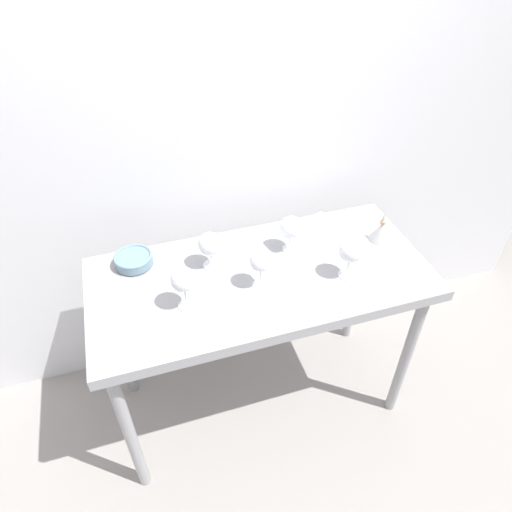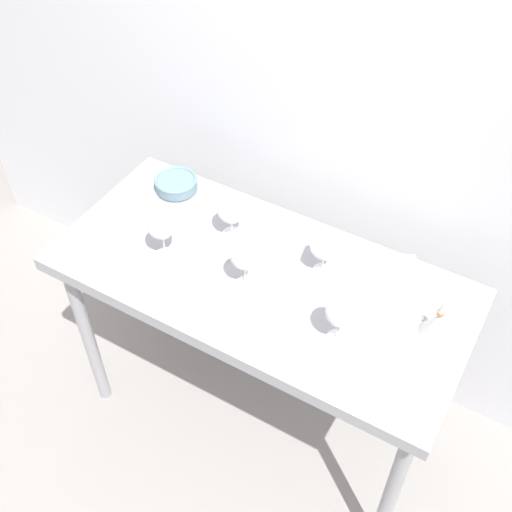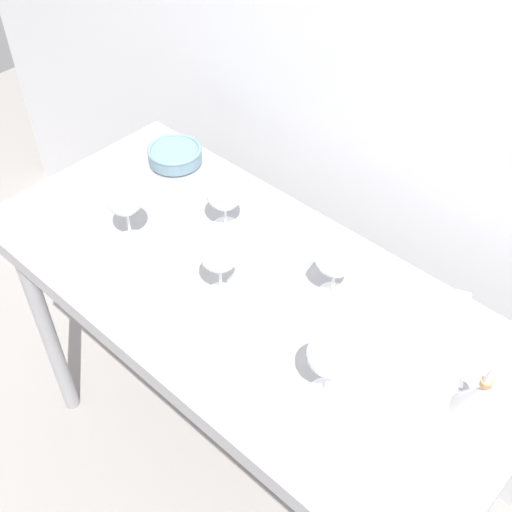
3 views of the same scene
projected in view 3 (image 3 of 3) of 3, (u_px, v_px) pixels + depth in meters
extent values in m
plane|color=gray|center=(250.00, 465.00, 2.18)|extent=(6.00, 6.00, 0.00)
cube|color=silver|center=(387.00, 56.00, 1.53)|extent=(3.80, 0.04, 2.60)
cube|color=#949499|center=(247.00, 288.00, 1.57)|extent=(1.40, 0.64, 0.04)
cube|color=#949499|center=(144.00, 371.00, 1.40)|extent=(1.40, 0.01, 0.05)
cylinder|color=#949499|center=(46.00, 328.00, 2.06)|extent=(0.05, 0.05, 0.86)
cylinder|color=#949499|center=(169.00, 246.00, 2.33)|extent=(0.05, 0.05, 0.86)
cylinder|color=#949499|center=(492.00, 472.00, 1.71)|extent=(0.05, 0.05, 0.86)
cylinder|color=white|center=(226.00, 226.00, 1.70)|extent=(0.07, 0.07, 0.00)
cylinder|color=white|center=(225.00, 215.00, 1.67)|extent=(0.01, 0.01, 0.07)
sphere|color=white|center=(224.00, 192.00, 1.62)|extent=(0.10, 0.10, 0.10)
cylinder|color=maroon|center=(225.00, 197.00, 1.63)|extent=(0.07, 0.07, 0.02)
cylinder|color=white|center=(332.00, 292.00, 1.53)|extent=(0.06, 0.06, 0.00)
cylinder|color=white|center=(333.00, 281.00, 1.50)|extent=(0.01, 0.01, 0.07)
sphere|color=white|center=(336.00, 257.00, 1.45)|extent=(0.10, 0.10, 0.10)
cylinder|color=maroon|center=(336.00, 262.00, 1.46)|extent=(0.07, 0.07, 0.02)
cylinder|color=white|center=(326.00, 392.00, 1.33)|extent=(0.07, 0.07, 0.00)
cylinder|color=white|center=(327.00, 379.00, 1.30)|extent=(0.01, 0.01, 0.09)
sphere|color=white|center=(331.00, 354.00, 1.24)|extent=(0.09, 0.09, 0.09)
cylinder|color=maroon|center=(330.00, 359.00, 1.25)|extent=(0.07, 0.07, 0.03)
cylinder|color=white|center=(221.00, 292.00, 1.53)|extent=(0.07, 0.07, 0.00)
cylinder|color=white|center=(220.00, 279.00, 1.50)|extent=(0.01, 0.01, 0.09)
sphere|color=white|center=(219.00, 254.00, 1.44)|extent=(0.09, 0.09, 0.09)
cylinder|color=maroon|center=(219.00, 259.00, 1.45)|extent=(0.06, 0.06, 0.02)
cylinder|color=white|center=(131.00, 238.00, 1.66)|extent=(0.07, 0.07, 0.00)
cylinder|color=white|center=(129.00, 224.00, 1.63)|extent=(0.01, 0.01, 0.09)
sphere|color=white|center=(124.00, 197.00, 1.57)|extent=(0.09, 0.09, 0.09)
cylinder|color=maroon|center=(125.00, 202.00, 1.58)|extent=(0.07, 0.07, 0.02)
cube|color=white|center=(276.00, 265.00, 1.59)|extent=(0.19, 0.25, 0.00)
cube|color=white|center=(435.00, 330.00, 1.44)|extent=(0.25, 0.31, 0.00)
cylinder|color=#DBCC66|center=(176.00, 162.00, 1.90)|extent=(0.13, 0.13, 0.01)
cylinder|color=slate|center=(175.00, 155.00, 1.88)|extent=(0.16, 0.16, 0.04)
torus|color=slate|center=(174.00, 150.00, 1.87)|extent=(0.16, 0.16, 0.01)
cone|color=#B5B5B5|center=(480.00, 398.00, 1.27)|extent=(0.10, 0.10, 0.09)
cylinder|color=#C17F4C|center=(486.00, 383.00, 1.23)|extent=(0.02, 0.02, 0.01)
cone|color=#B5B5B5|center=(490.00, 374.00, 1.21)|extent=(0.02, 0.02, 0.04)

